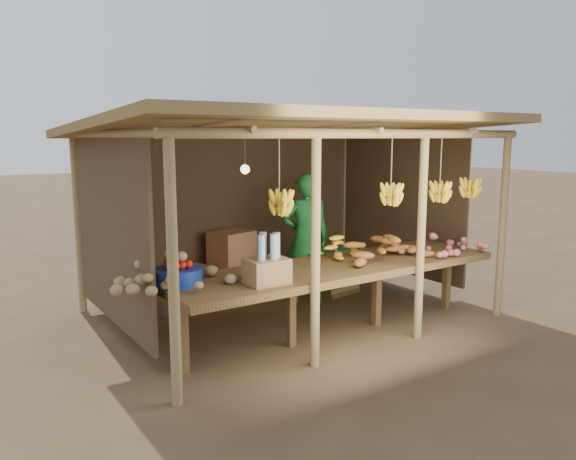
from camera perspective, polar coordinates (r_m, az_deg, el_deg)
ground at (r=7.07m, az=0.00°, el=-8.43°), size 60.00×60.00×0.00m
stall_structure at (r=6.69m, az=0.58°, el=7.25°), size 4.70×3.50×2.43m
counter at (r=6.13m, az=4.96°, el=-4.09°), size 3.90×1.05×0.80m
potato_heap at (r=5.13m, az=-11.29°, el=-4.11°), size 1.07×0.67×0.37m
sweet_potato_heap at (r=6.47m, az=9.05°, el=-1.27°), size 1.18×0.96×0.36m
onion_heap at (r=6.94m, az=16.48°, el=-0.82°), size 0.98×0.81×0.36m
banana_pile at (r=6.45m, az=4.84°, el=-1.27°), size 0.66×0.47×0.35m
tomato_basin at (r=5.36m, az=-11.13°, el=-4.46°), size 0.46×0.46×0.24m
bottle_box at (r=5.28m, az=-2.19°, el=-3.52°), size 0.39×0.31×0.49m
vendor at (r=7.34m, az=1.83°, el=-0.84°), size 0.74×0.62×1.72m
tarp_crate at (r=7.92m, az=4.71°, el=-4.16°), size 0.71×0.63×0.75m
carton_stack at (r=7.69m, az=-7.02°, el=-4.02°), size 1.26×0.59×0.88m
burlap_sacks at (r=7.15m, az=-11.02°, el=-5.99°), size 0.94×0.49×0.66m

